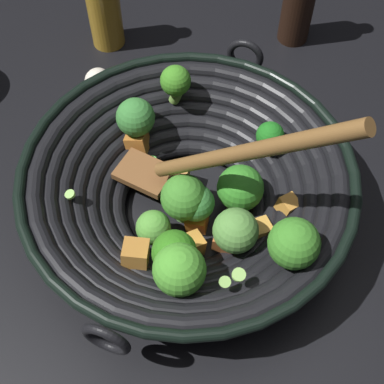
# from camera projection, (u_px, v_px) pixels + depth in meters

# --- Properties ---
(ground_plane) EXTENTS (4.00, 4.00, 0.00)m
(ground_plane) POSITION_uv_depth(u_px,v_px,m) (188.00, 212.00, 0.73)
(ground_plane) COLOR black
(wok) EXTENTS (0.42, 0.42, 0.28)m
(wok) POSITION_uv_depth(u_px,v_px,m) (189.00, 188.00, 0.67)
(wok) COLOR black
(wok) RESTS_ON ground
(cooking_oil_bottle) EXTENTS (0.05, 0.05, 0.20)m
(cooking_oil_bottle) POSITION_uv_depth(u_px,v_px,m) (100.00, 2.00, 0.84)
(cooking_oil_bottle) COLOR #AD7F23
(cooking_oil_bottle) RESTS_ON ground
(garlic_bulb) EXTENTS (0.04, 0.04, 0.04)m
(garlic_bulb) POSITION_uv_depth(u_px,v_px,m) (99.00, 82.00, 0.83)
(garlic_bulb) COLOR silver
(garlic_bulb) RESTS_ON ground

